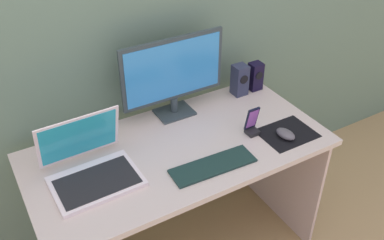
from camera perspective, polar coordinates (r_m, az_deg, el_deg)
wall_back at (r=2.01m, az=-7.90°, el=14.76°), size 6.00×0.04×2.50m
desk at (r=2.03m, az=-1.69°, el=-7.00°), size 1.35×0.67×0.73m
monitor at (r=2.04m, az=-2.48°, el=6.12°), size 0.53×0.14×0.40m
speaker_right at (r=2.34m, az=8.37°, el=5.75°), size 0.07×0.07×0.15m
speaker_near_monitor at (r=2.28m, az=6.33°, el=5.29°), size 0.07×0.08×0.17m
laptop at (r=1.80m, az=-13.29°, el=-5.99°), size 0.36×0.32×0.25m
keyboard_external at (r=1.83m, az=2.79°, el=-6.04°), size 0.38×0.14×0.01m
mousepad at (r=2.06m, az=12.45°, el=-1.73°), size 0.25×0.20×0.00m
mouse at (r=2.02m, az=12.28°, el=-1.82°), size 0.07×0.11×0.04m
phone_in_dock at (r=2.01m, az=7.95°, el=-0.60°), size 0.06×0.06×0.14m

